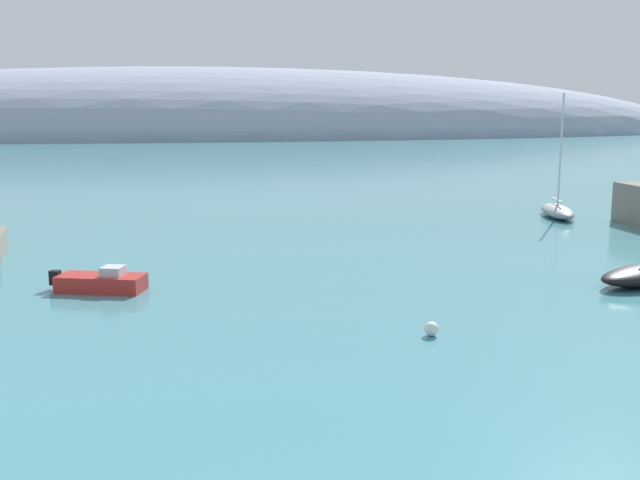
% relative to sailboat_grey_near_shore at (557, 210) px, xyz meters
% --- Properties ---
extents(distant_ridge, '(286.11, 79.86, 35.55)m').
position_rel_sailboat_grey_near_shore_xyz_m(distant_ridge, '(-20.34, 156.74, -0.52)').
color(distant_ridge, '#8E99AD').
rests_on(distant_ridge, ground).
extents(sailboat_grey_near_shore, '(3.19, 6.21, 8.89)m').
position_rel_sailboat_grey_near_shore_xyz_m(sailboat_grey_near_shore, '(0.00, 0.00, 0.00)').
color(sailboat_grey_near_shore, gray).
rests_on(sailboat_grey_near_shore, water).
extents(motorboat_red_foreground, '(4.31, 2.65, 1.12)m').
position_rel_sailboat_grey_near_shore_xyz_m(motorboat_red_foreground, '(-30.54, -16.60, -0.12)').
color(motorboat_red_foreground, red).
rests_on(motorboat_red_foreground, water).
extents(mooring_buoy_white, '(0.52, 0.52, 0.52)m').
position_rel_sailboat_grey_near_shore_xyz_m(mooring_buoy_white, '(-18.44, -25.62, -0.26)').
color(mooring_buoy_white, silver).
rests_on(mooring_buoy_white, water).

